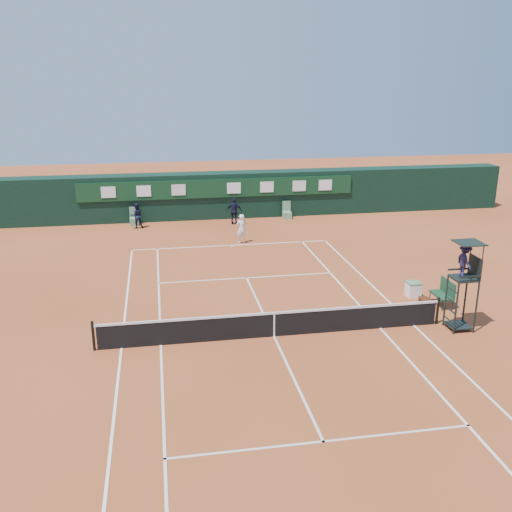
{
  "coord_description": "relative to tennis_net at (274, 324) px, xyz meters",
  "views": [
    {
      "loc": [
        -3.95,
        -18.65,
        9.19
      ],
      "look_at": [
        0.38,
        6.0,
        1.2
      ],
      "focal_mm": 40.0,
      "sensor_mm": 36.0,
      "label": 1
    }
  ],
  "objects": [
    {
      "name": "ground",
      "position": [
        0.0,
        0.0,
        -0.51
      ],
      "size": [
        90.0,
        90.0,
        0.0
      ],
      "primitive_type": "plane",
      "color": "#AB4F28",
      "rests_on": "ground"
    },
    {
      "name": "court_lines",
      "position": [
        0.0,
        0.0,
        -0.5
      ],
      "size": [
        11.05,
        23.85,
        0.01
      ],
      "color": "white",
      "rests_on": "ground"
    },
    {
      "name": "tennis_net",
      "position": [
        0.0,
        0.0,
        0.0
      ],
      "size": [
        12.9,
        0.1,
        1.1
      ],
      "color": "black",
      "rests_on": "ground"
    },
    {
      "name": "back_wall",
      "position": [
        0.0,
        18.74,
        1.0
      ],
      "size": [
        40.0,
        1.65,
        3.0
      ],
      "color": "black",
      "rests_on": "ground"
    },
    {
      "name": "linesman_chair_left",
      "position": [
        -5.5,
        17.48,
        -0.19
      ],
      "size": [
        0.55,
        0.5,
        1.15
      ],
      "color": "#5F916B",
      "rests_on": "ground"
    },
    {
      "name": "linesman_chair_right",
      "position": [
        4.5,
        17.48,
        -0.19
      ],
      "size": [
        0.55,
        0.5,
        1.15
      ],
      "color": "#64996C",
      "rests_on": "ground"
    },
    {
      "name": "umpire_chair",
      "position": [
        6.99,
        -0.56,
        1.95
      ],
      "size": [
        0.96,
        0.95,
        3.42
      ],
      "color": "black",
      "rests_on": "ground"
    },
    {
      "name": "player_bench",
      "position": [
        7.56,
        1.7,
        0.09
      ],
      "size": [
        0.56,
        1.2,
        1.1
      ],
      "color": "#173A22",
      "rests_on": "ground"
    },
    {
      "name": "tennis_bag",
      "position": [
        6.74,
        1.63,
        -0.35
      ],
      "size": [
        0.5,
        0.9,
        0.32
      ],
      "primitive_type": "cube",
      "rotation": [
        0.0,
        0.0,
        -0.16
      ],
      "color": "black",
      "rests_on": "ground"
    },
    {
      "name": "cooler",
      "position": [
        6.75,
        2.88,
        -0.18
      ],
      "size": [
        0.57,
        0.57,
        0.65
      ],
      "color": "white",
      "rests_on": "ground"
    },
    {
      "name": "tennis_ball",
      "position": [
        -0.42,
        8.88,
        -0.48
      ],
      "size": [
        0.06,
        0.06,
        0.06
      ],
      "primitive_type": "sphere",
      "color": "#CFDD33",
      "rests_on": "ground"
    },
    {
      "name": "player",
      "position": [
        0.63,
        12.27,
        0.33
      ],
      "size": [
        0.7,
        0.56,
        1.68
      ],
      "primitive_type": "imported",
      "rotation": [
        0.0,
        0.0,
        3.42
      ],
      "color": "white",
      "rests_on": "ground"
    },
    {
      "name": "ball_kid_left",
      "position": [
        -5.3,
        16.7,
        0.29
      ],
      "size": [
        0.87,
        0.73,
        1.59
      ],
      "primitive_type": "imported",
      "rotation": [
        0.0,
        0.0,
        3.32
      ],
      "color": "black",
      "rests_on": "ground"
    },
    {
      "name": "ball_kid_right",
      "position": [
        0.84,
        16.57,
        0.36
      ],
      "size": [
        1.1,
        0.73,
        1.73
      ],
      "primitive_type": "imported",
      "rotation": [
        0.0,
        0.0,
        2.81
      ],
      "color": "black",
      "rests_on": "ground"
    }
  ]
}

